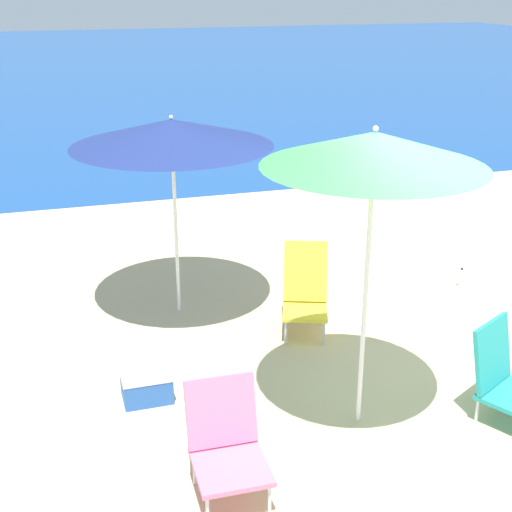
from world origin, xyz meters
name	(u,v)px	position (x,y,z in m)	size (l,w,h in m)	color
ground_plane	(468,396)	(0.00, 0.00, 0.00)	(60.00, 60.00, 0.00)	#D1BA89
sea_water	(115,62)	(0.00, 26.28, 0.00)	(60.00, 40.00, 0.01)	#19478C
beach_umbrella_navy	(172,133)	(-1.99, 2.29, 1.87)	(1.95, 1.95, 2.04)	white
beach_umbrella_green	(374,150)	(-1.02, -0.06, 2.16)	(1.57, 1.57, 2.32)	white
beach_chair_yellow	(305,289)	(-0.88, 1.54, 0.42)	(0.60, 0.69, 0.86)	silver
beach_chair_teal	(502,373)	(0.07, -0.30, 0.37)	(0.67, 0.67, 0.77)	silver
beach_chair_pink	(226,441)	(-2.21, -0.53, 0.38)	(0.49, 0.61, 0.76)	silver
water_bottle	(461,279)	(1.16, 2.00, 0.09)	(0.06, 0.06, 0.22)	silver
cooler_box	(146,384)	(-2.56, 0.73, 0.14)	(0.41, 0.32, 0.27)	#2859B2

